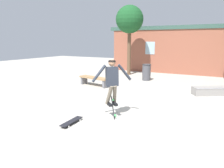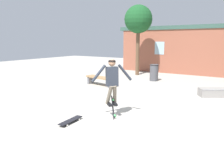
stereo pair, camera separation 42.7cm
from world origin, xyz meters
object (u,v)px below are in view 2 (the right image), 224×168
(skater, at_px, (112,78))
(skateboard_flipping, at_px, (113,109))
(trash_bin, at_px, (154,72))
(tree_left, at_px, (138,20))
(skateboard_resting, at_px, (71,120))
(park_bench, at_px, (101,79))

(skater, height_order, skateboard_flipping, skater)
(skater, bearing_deg, trash_bin, 143.01)
(tree_left, distance_m, trash_bin, 3.90)
(tree_left, relative_size, skater, 3.26)
(skater, relative_size, skateboard_flipping, 1.86)
(skateboard_resting, bearing_deg, trash_bin, 0.70)
(tree_left, distance_m, skater, 8.83)
(park_bench, xyz_separation_m, skateboard_flipping, (3.09, -3.60, -0.09))
(park_bench, relative_size, skater, 1.32)
(park_bench, relative_size, skateboard_resting, 2.14)
(tree_left, height_order, skateboard_flipping, tree_left)
(trash_bin, xyz_separation_m, skater, (1.28, -6.40, 0.69))
(tree_left, height_order, skater, tree_left)
(tree_left, relative_size, trash_bin, 4.81)
(park_bench, bearing_deg, skater, -39.22)
(skater, xyz_separation_m, skateboard_flipping, (0.04, 0.00, -0.93))
(skateboard_flipping, bearing_deg, skateboard_resting, -75.50)
(park_bench, xyz_separation_m, trash_bin, (1.77, 2.80, 0.16))
(park_bench, height_order, trash_bin, trash_bin)
(skateboard_flipping, bearing_deg, trash_bin, 149.53)
(tree_left, height_order, skateboard_resting, tree_left)
(park_bench, bearing_deg, tree_left, 101.30)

